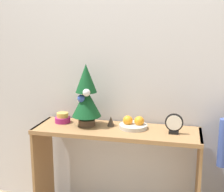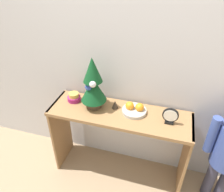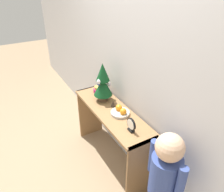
% 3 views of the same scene
% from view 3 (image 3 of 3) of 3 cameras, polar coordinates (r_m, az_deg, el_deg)
% --- Properties ---
extents(ground_plane, '(12.00, 12.00, 0.00)m').
position_cam_3_polar(ground_plane, '(2.90, -3.57, -17.32)').
color(ground_plane, '#997F60').
extents(back_wall, '(7.00, 0.05, 2.50)m').
position_cam_3_polar(back_wall, '(2.35, 4.84, 7.87)').
color(back_wall, silver).
rests_on(back_wall, ground_plane).
extents(console_table, '(1.23, 0.38, 0.77)m').
position_cam_3_polar(console_table, '(2.57, -0.17, -6.85)').
color(console_table, olive).
rests_on(console_table, ground_plane).
extents(mini_tree, '(0.22, 0.22, 0.47)m').
position_cam_3_polar(mini_tree, '(2.54, -2.39, 3.53)').
color(mini_tree, '#4C3828').
rests_on(mini_tree, console_table).
extents(fruit_bowl, '(0.21, 0.21, 0.09)m').
position_cam_3_polar(fruit_bowl, '(2.38, 2.22, -4.10)').
color(fruit_bowl, '#B7B2A8').
rests_on(fruit_bowl, console_table).
extents(singing_bowl, '(0.12, 0.12, 0.08)m').
position_cam_3_polar(singing_bowl, '(2.81, -3.67, 1.71)').
color(singing_bowl, '#9E2366').
rests_on(singing_bowl, console_table).
extents(desk_clock, '(0.13, 0.04, 0.15)m').
position_cam_3_polar(desk_clock, '(2.13, 5.03, -7.57)').
color(desk_clock, black).
rests_on(desk_clock, console_table).
extents(figurine, '(0.06, 0.06, 0.08)m').
position_cam_3_polar(figurine, '(2.51, 0.30, -1.94)').
color(figurine, '#382D23').
rests_on(figurine, console_table).
extents(child_figure, '(0.40, 0.26, 1.07)m').
position_cam_3_polar(child_figure, '(1.98, 13.72, -19.07)').
color(child_figure, '#38384C').
rests_on(child_figure, ground_plane).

